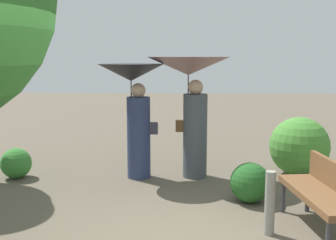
{
  "coord_description": "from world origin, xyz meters",
  "views": [
    {
      "loc": [
        0.3,
        -4.05,
        2.08
      ],
      "look_at": [
        0.0,
        3.52,
        0.93
      ],
      "focal_mm": 44.98,
      "sensor_mm": 36.0,
      "label": 1
    }
  ],
  "objects": [
    {
      "name": "person_right",
      "position": [
        0.4,
        3.09,
        1.57
      ],
      "size": [
        1.41,
        1.41,
        2.07
      ],
      "rotation": [
        0.0,
        0.0,
        1.55
      ],
      "color": "#474C56",
      "rests_on": "ground"
    },
    {
      "name": "bush_behind_bench",
      "position": [
        1.25,
        1.82,
        0.29
      ],
      "size": [
        0.58,
        0.58,
        0.58
      ],
      "primitive_type": "sphere",
      "color": "#235B23",
      "rests_on": "ground"
    },
    {
      "name": "path_marker_post",
      "position": [
        1.3,
        0.71,
        0.38
      ],
      "size": [
        0.12,
        0.12,
        0.77
      ],
      "primitive_type": "cylinder",
      "color": "gray",
      "rests_on": "ground"
    },
    {
      "name": "park_bench",
      "position": [
        1.96,
        0.8,
        0.51
      ],
      "size": [
        0.66,
        1.55,
        0.83
      ],
      "rotation": [
        0.0,
        0.0,
        -1.45
      ],
      "color": "#38383D",
      "rests_on": "ground"
    },
    {
      "name": "bush_path_right",
      "position": [
        2.32,
        3.24,
        0.52
      ],
      "size": [
        1.04,
        1.04,
        1.04
      ],
      "primitive_type": "sphere",
      "color": "#4C9338",
      "rests_on": "ground"
    },
    {
      "name": "bush_path_left",
      "position": [
        -2.59,
        2.88,
        0.26
      ],
      "size": [
        0.52,
        0.52,
        0.52
      ],
      "primitive_type": "sphere",
      "color": "#387F33",
      "rests_on": "ground"
    },
    {
      "name": "person_left",
      "position": [
        -0.55,
        3.02,
        1.39
      ],
      "size": [
        1.12,
        1.12,
        1.96
      ],
      "rotation": [
        0.0,
        0.0,
        1.55
      ],
      "color": "navy",
      "rests_on": "ground"
    }
  ]
}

